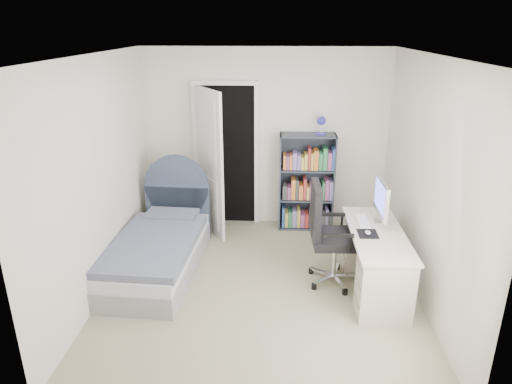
{
  "coord_description": "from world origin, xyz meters",
  "views": [
    {
      "loc": [
        0.17,
        -4.45,
        2.78
      ],
      "look_at": [
        -0.06,
        0.37,
        0.99
      ],
      "focal_mm": 32.0,
      "sensor_mm": 36.0,
      "label": 1
    }
  ],
  "objects_px": {
    "bookcase": "(308,186)",
    "office_chair": "(328,230)",
    "nightstand": "(176,199)",
    "floor_lamp": "(209,189)",
    "bed": "(160,248)",
    "desk": "(375,258)"
  },
  "relations": [
    {
      "from": "bed",
      "to": "nightstand",
      "type": "height_order",
      "value": "bed"
    },
    {
      "from": "nightstand",
      "to": "floor_lamp",
      "type": "distance_m",
      "value": 0.5
    },
    {
      "from": "office_chair",
      "to": "bookcase",
      "type": "bearing_deg",
      "value": 94.8
    },
    {
      "from": "floor_lamp",
      "to": "bookcase",
      "type": "distance_m",
      "value": 1.41
    },
    {
      "from": "nightstand",
      "to": "bookcase",
      "type": "relative_size",
      "value": 0.38
    },
    {
      "from": "nightstand",
      "to": "desk",
      "type": "distance_m",
      "value": 2.97
    },
    {
      "from": "bed",
      "to": "floor_lamp",
      "type": "bearing_deg",
      "value": 72.03
    },
    {
      "from": "bookcase",
      "to": "office_chair",
      "type": "xyz_separation_m",
      "value": [
        0.13,
        -1.49,
        0.02
      ]
    },
    {
      "from": "office_chair",
      "to": "bed",
      "type": "bearing_deg",
      "value": 173.95
    },
    {
      "from": "bookcase",
      "to": "desk",
      "type": "distance_m",
      "value": 1.76
    },
    {
      "from": "floor_lamp",
      "to": "bookcase",
      "type": "relative_size",
      "value": 0.83
    },
    {
      "from": "nightstand",
      "to": "floor_lamp",
      "type": "height_order",
      "value": "floor_lamp"
    },
    {
      "from": "desk",
      "to": "bed",
      "type": "bearing_deg",
      "value": 172.41
    },
    {
      "from": "nightstand",
      "to": "office_chair",
      "type": "distance_m",
      "value": 2.49
    },
    {
      "from": "floor_lamp",
      "to": "bookcase",
      "type": "bearing_deg",
      "value": -0.43
    },
    {
      "from": "bed",
      "to": "floor_lamp",
      "type": "relative_size",
      "value": 1.45
    },
    {
      "from": "bed",
      "to": "office_chair",
      "type": "bearing_deg",
      "value": -6.05
    },
    {
      "from": "desk",
      "to": "floor_lamp",
      "type": "bearing_deg",
      "value": 141.55
    },
    {
      "from": "bed",
      "to": "nightstand",
      "type": "bearing_deg",
      "value": 92.54
    },
    {
      "from": "nightstand",
      "to": "office_chair",
      "type": "xyz_separation_m",
      "value": [
        2.01,
        -1.45,
        0.24
      ]
    },
    {
      "from": "nightstand",
      "to": "bookcase",
      "type": "xyz_separation_m",
      "value": [
        1.88,
        0.05,
        0.22
      ]
    },
    {
      "from": "nightstand",
      "to": "bookcase",
      "type": "height_order",
      "value": "bookcase"
    }
  ]
}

